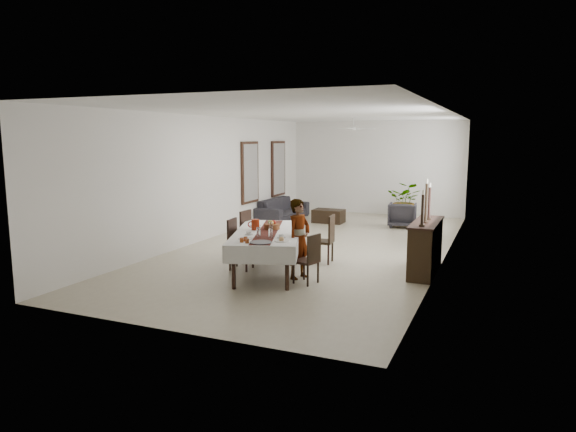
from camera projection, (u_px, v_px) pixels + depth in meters
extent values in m
cube|color=#BFB598|center=(317.00, 247.00, 12.54)|extent=(6.00, 12.00, 0.00)
cube|color=white|center=(318.00, 114.00, 12.06)|extent=(6.00, 12.00, 0.02)
cube|color=white|center=(376.00, 168.00, 17.76)|extent=(6.00, 0.02, 3.20)
cube|color=white|center=(167.00, 216.00, 6.84)|extent=(6.00, 0.02, 3.20)
cube|color=white|center=(210.00, 178.00, 13.46)|extent=(0.02, 12.00, 3.20)
cube|color=white|center=(448.00, 186.00, 11.14)|extent=(0.02, 12.00, 3.20)
cube|color=black|center=(268.00, 233.00, 10.09)|extent=(1.84, 2.78, 0.05)
cylinder|color=black|center=(234.00, 268.00, 8.98)|extent=(0.10, 0.10, 0.75)
cylinder|color=black|center=(287.00, 269.00, 8.92)|extent=(0.10, 0.10, 0.75)
cylinder|color=black|center=(253.00, 241.00, 11.39)|extent=(0.10, 0.10, 0.75)
cylinder|color=black|center=(295.00, 241.00, 11.32)|extent=(0.10, 0.10, 0.75)
cube|color=white|center=(268.00, 232.00, 10.09)|extent=(2.09, 3.02, 0.01)
cube|color=silver|center=(236.00, 239.00, 10.15)|extent=(0.90, 2.62, 0.32)
cube|color=white|center=(300.00, 240.00, 10.06)|extent=(0.90, 2.62, 0.32)
cube|color=silver|center=(259.00, 255.00, 8.75)|extent=(1.20, 0.42, 0.32)
cube|color=silver|center=(275.00, 227.00, 11.46)|extent=(1.20, 0.42, 0.32)
cube|color=maroon|center=(268.00, 231.00, 10.08)|extent=(1.22, 2.65, 0.00)
cylinder|color=maroon|center=(255.00, 225.00, 10.25)|extent=(0.20, 0.20, 0.21)
torus|color=maroon|center=(251.00, 224.00, 10.25)|extent=(0.13, 0.06, 0.13)
cylinder|color=white|center=(271.00, 234.00, 9.38)|extent=(0.07, 0.07, 0.18)
cylinder|color=white|center=(259.00, 232.00, 9.50)|extent=(0.07, 0.07, 0.18)
cylinder|color=white|center=(271.00, 226.00, 10.12)|extent=(0.07, 0.07, 0.18)
cylinder|color=silver|center=(281.00, 236.00, 9.42)|extent=(0.10, 0.10, 0.06)
cylinder|color=silver|center=(281.00, 238.00, 9.43)|extent=(0.16, 0.16, 0.01)
cylinder|color=silver|center=(249.00, 233.00, 9.73)|extent=(0.10, 0.10, 0.06)
cylinder|color=silver|center=(249.00, 234.00, 9.74)|extent=(0.16, 0.16, 0.01)
cylinder|color=white|center=(282.00, 241.00, 9.11)|extent=(0.26, 0.26, 0.02)
sphere|color=tan|center=(282.00, 239.00, 9.10)|extent=(0.10, 0.10, 0.10)
cylinder|color=white|center=(245.00, 239.00, 9.32)|extent=(0.26, 0.26, 0.02)
cylinder|color=silver|center=(255.00, 226.00, 10.69)|extent=(0.26, 0.26, 0.02)
cylinder|color=#3D3C41|center=(261.00, 242.00, 8.98)|extent=(0.39, 0.39, 0.02)
cylinder|color=maroon|center=(247.00, 241.00, 8.96)|extent=(0.07, 0.07, 0.08)
cylinder|color=#974216|center=(242.00, 240.00, 9.03)|extent=(0.07, 0.07, 0.08)
cylinder|color=maroon|center=(246.00, 239.00, 9.13)|extent=(0.07, 0.07, 0.08)
cylinder|color=brown|center=(272.00, 226.00, 10.34)|extent=(0.32, 0.32, 0.11)
sphere|color=maroon|center=(274.00, 222.00, 10.34)|extent=(0.10, 0.10, 0.10)
sphere|color=olive|center=(270.00, 222.00, 10.36)|extent=(0.09, 0.09, 0.09)
sphere|color=gold|center=(272.00, 223.00, 10.27)|extent=(0.09, 0.09, 0.09)
cube|color=black|center=(306.00, 261.00, 9.35)|extent=(0.48, 0.48, 0.04)
cylinder|color=black|center=(308.00, 276.00, 9.16)|extent=(0.05, 0.05, 0.39)
cylinder|color=black|center=(318.00, 272.00, 9.41)|extent=(0.05, 0.05, 0.39)
cylinder|color=black|center=(294.00, 273.00, 9.36)|extent=(0.05, 0.05, 0.39)
cylinder|color=black|center=(304.00, 270.00, 9.60)|extent=(0.05, 0.05, 0.39)
cube|color=black|center=(314.00, 248.00, 9.20)|extent=(0.14, 0.39, 0.50)
cube|color=black|center=(322.00, 242.00, 10.89)|extent=(0.47, 0.47, 0.05)
cylinder|color=black|center=(328.00, 255.00, 10.70)|extent=(0.05, 0.05, 0.43)
cylinder|color=black|center=(332.00, 251.00, 11.04)|extent=(0.05, 0.05, 0.43)
cylinder|color=black|center=(312.00, 254.00, 10.82)|extent=(0.05, 0.05, 0.43)
cylinder|color=black|center=(316.00, 250.00, 11.15)|extent=(0.05, 0.05, 0.43)
cube|color=black|center=(332.00, 228.00, 10.78)|extent=(0.07, 0.44, 0.55)
cube|color=black|center=(241.00, 247.00, 10.34)|extent=(0.48, 0.48, 0.05)
cylinder|color=black|center=(237.00, 256.00, 10.59)|extent=(0.05, 0.05, 0.43)
cylinder|color=black|center=(230.00, 260.00, 10.26)|extent=(0.05, 0.05, 0.43)
cylinder|color=black|center=(253.00, 257.00, 10.49)|extent=(0.05, 0.05, 0.43)
cylinder|color=black|center=(246.00, 261.00, 10.15)|extent=(0.05, 0.05, 0.43)
cube|color=black|center=(232.00, 232.00, 10.35)|extent=(0.08, 0.44, 0.55)
cube|color=black|center=(254.00, 238.00, 11.27)|extent=(0.47, 0.47, 0.05)
cylinder|color=black|center=(251.00, 246.00, 11.55)|extent=(0.05, 0.05, 0.44)
cylinder|color=black|center=(242.00, 249.00, 11.23)|extent=(0.05, 0.05, 0.44)
cylinder|color=black|center=(265.00, 248.00, 11.39)|extent=(0.05, 0.05, 0.44)
cylinder|color=black|center=(257.00, 251.00, 11.06)|extent=(0.05, 0.05, 0.44)
cube|color=black|center=(246.00, 223.00, 11.31)|extent=(0.07, 0.45, 0.57)
imported|color=#9B9DA4|center=(299.00, 239.00, 9.65)|extent=(0.51, 0.63, 1.51)
cube|color=black|center=(426.00, 248.00, 10.04)|extent=(0.44, 1.66, 1.00)
cube|color=black|center=(427.00, 222.00, 9.96)|extent=(0.49, 1.72, 0.03)
cylinder|color=black|center=(422.00, 226.00, 9.41)|extent=(0.11, 0.11, 0.03)
cylinder|color=black|center=(423.00, 210.00, 9.36)|extent=(0.06, 0.06, 0.55)
cylinder|color=beige|center=(423.00, 192.00, 9.31)|extent=(0.04, 0.04, 0.09)
cylinder|color=black|center=(425.00, 222.00, 9.81)|extent=(0.11, 0.11, 0.03)
cylinder|color=black|center=(426.00, 202.00, 9.75)|extent=(0.06, 0.06, 0.72)
cylinder|color=beige|center=(427.00, 181.00, 9.69)|extent=(0.04, 0.04, 0.09)
cylinder|color=black|center=(429.00, 219.00, 10.21)|extent=(0.11, 0.11, 0.03)
cylinder|color=black|center=(429.00, 203.00, 10.16)|extent=(0.06, 0.06, 0.61)
cylinder|color=silver|center=(430.00, 185.00, 10.11)|extent=(0.04, 0.04, 0.09)
imported|color=#2A272C|center=(283.00, 209.00, 16.71)|extent=(1.02, 2.35, 0.68)
imported|color=#2B282E|center=(402.00, 215.00, 15.22)|extent=(0.86, 0.88, 0.73)
cube|color=black|center=(329.00, 216.00, 16.07)|extent=(0.94, 0.63, 0.42)
imported|color=#2F5722|center=(405.00, 200.00, 16.83)|extent=(1.18, 1.06, 1.20)
cube|color=black|center=(250.00, 172.00, 15.44)|extent=(0.06, 1.05, 1.85)
cube|color=silver|center=(251.00, 173.00, 15.43)|extent=(0.01, 0.90, 1.70)
cube|color=black|center=(278.00, 169.00, 17.36)|extent=(0.06, 1.05, 1.85)
cube|color=silver|center=(279.00, 169.00, 17.34)|extent=(0.01, 0.90, 1.70)
cylinder|color=silver|center=(353.00, 122.00, 14.80)|extent=(0.04, 0.04, 0.20)
cylinder|color=white|center=(353.00, 129.00, 14.83)|extent=(0.16, 0.16, 0.08)
cube|color=white|center=(356.00, 129.00, 15.15)|extent=(0.10, 0.55, 0.01)
cube|color=silver|center=(350.00, 128.00, 14.52)|extent=(0.10, 0.55, 0.01)
cube|color=silver|center=(365.00, 128.00, 14.70)|extent=(0.55, 0.10, 0.01)
cube|color=silver|center=(342.00, 129.00, 14.97)|extent=(0.55, 0.10, 0.01)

